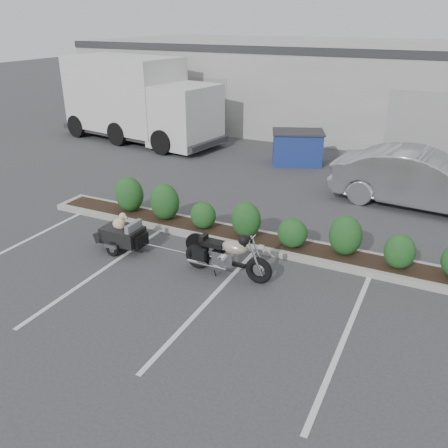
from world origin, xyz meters
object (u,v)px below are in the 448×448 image
at_px(pet_trailer, 122,234).
at_px(delivery_truck, 139,102).
at_px(motorcycle, 227,256).
at_px(sedan, 421,179).
at_px(dumpster, 297,147).

xyz_separation_m(pet_trailer, delivery_truck, (-5.98, 9.24, 1.30)).
bearing_deg(motorcycle, pet_trailer, 179.76).
height_order(motorcycle, pet_trailer, motorcycle).
xyz_separation_m(pet_trailer, sedan, (6.06, 6.14, 0.41)).
bearing_deg(delivery_truck, pet_trailer, -47.97).
distance_m(motorcycle, delivery_truck, 12.81).
bearing_deg(pet_trailer, motorcycle, -0.24).
height_order(pet_trailer, delivery_truck, delivery_truck).
height_order(sedan, delivery_truck, delivery_truck).
bearing_deg(sedan, motorcycle, 156.08).
relative_size(dumpster, delivery_truck, 0.28).
bearing_deg(motorcycle, dumpster, 98.57).
relative_size(sedan, dumpster, 2.24).
bearing_deg(pet_trailer, delivery_truck, 123.08).
height_order(motorcycle, dumpster, dumpster).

